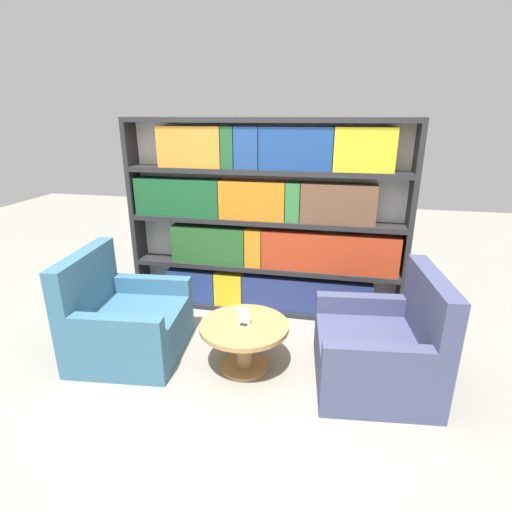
% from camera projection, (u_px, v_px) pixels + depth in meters
% --- Properties ---
extents(ground_plane, '(14.00, 14.00, 0.00)m').
position_uv_depth(ground_plane, '(231.00, 387.00, 3.18)').
color(ground_plane, gray).
extents(bookshelf, '(2.88, 0.30, 2.03)m').
position_uv_depth(bookshelf, '(266.00, 221.00, 4.12)').
color(bookshelf, silver).
rests_on(bookshelf, ground_plane).
extents(armchair_left, '(0.97, 1.02, 0.94)m').
position_uv_depth(armchair_left, '(125.00, 322.00, 3.56)').
color(armchair_left, '#386684').
rests_on(armchair_left, ground_plane).
extents(armchair_right, '(0.98, 1.02, 0.94)m').
position_uv_depth(armchair_right, '(381.00, 349.00, 3.15)').
color(armchair_right, '#42476B').
rests_on(armchair_right, ground_plane).
extents(coffee_table, '(0.74, 0.74, 0.42)m').
position_uv_depth(coffee_table, '(244.00, 337.00, 3.32)').
color(coffee_table, '#AD7F4C').
rests_on(coffee_table, ground_plane).
extents(table_sign, '(0.10, 0.06, 0.14)m').
position_uv_depth(table_sign, '(244.00, 318.00, 3.26)').
color(table_sign, black).
rests_on(table_sign, coffee_table).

